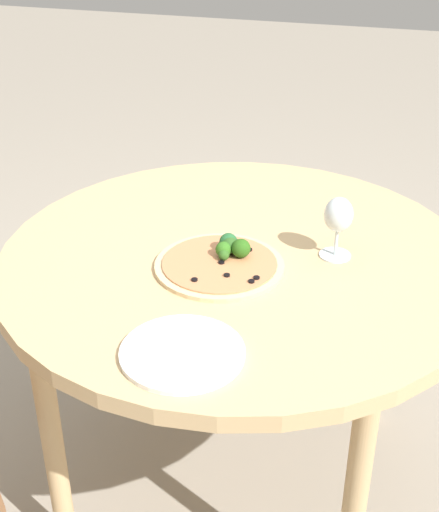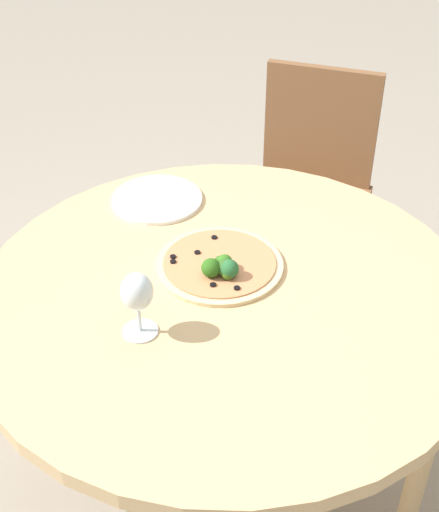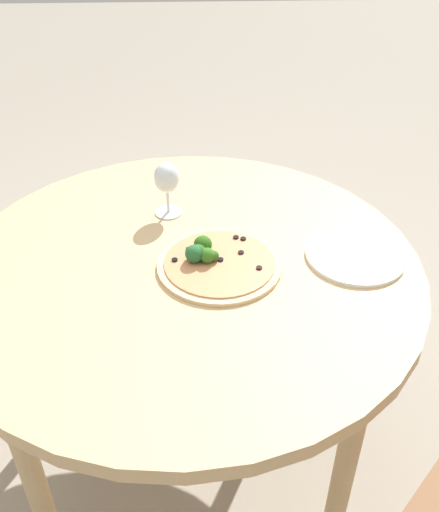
% 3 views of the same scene
% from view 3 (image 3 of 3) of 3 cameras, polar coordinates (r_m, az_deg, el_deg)
% --- Properties ---
extents(ground_plane, '(12.00, 12.00, 0.00)m').
position_cam_3_polar(ground_plane, '(1.86, -2.55, -18.46)').
color(ground_plane, gray).
extents(dining_table, '(1.11, 1.11, 0.72)m').
position_cam_3_polar(dining_table, '(1.39, -3.25, -2.71)').
color(dining_table, tan).
rests_on(dining_table, ground_plane).
extents(pizza, '(0.29, 0.29, 0.06)m').
position_cam_3_polar(pizza, '(1.32, -0.41, -0.54)').
color(pizza, '#DBBC89').
rests_on(pizza, dining_table).
extents(wine_glass, '(0.07, 0.07, 0.15)m').
position_cam_3_polar(wine_glass, '(1.48, -5.30, 7.59)').
color(wine_glass, silver).
rests_on(wine_glass, dining_table).
extents(plate_near, '(0.24, 0.24, 0.01)m').
position_cam_3_polar(plate_near, '(1.39, 13.42, -0.02)').
color(plate_near, white).
rests_on(plate_near, dining_table).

